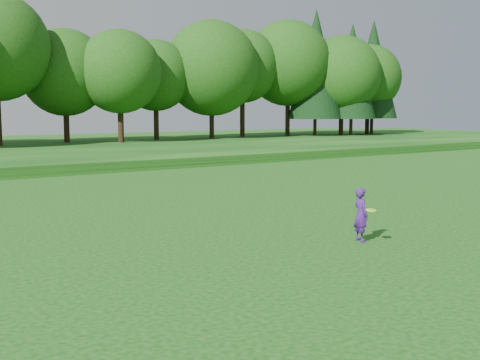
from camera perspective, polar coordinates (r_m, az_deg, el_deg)
ground at (r=13.87m, az=-2.59°, el=-7.61°), size 140.00×140.00×0.00m
woman at (r=15.97m, az=11.39°, el=-3.24°), size 0.53×0.93×1.41m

